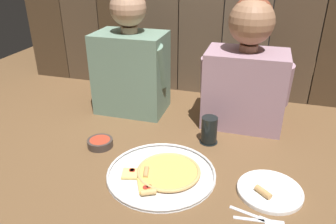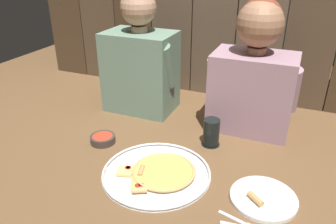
{
  "view_description": "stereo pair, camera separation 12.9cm",
  "coord_description": "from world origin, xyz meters",
  "views": [
    {
      "loc": [
        0.33,
        -1.01,
        0.75
      ],
      "look_at": [
        0.01,
        0.1,
        0.18
      ],
      "focal_mm": 35.0,
      "sensor_mm": 36.0,
      "label": 1
    },
    {
      "loc": [
        0.46,
        -0.97,
        0.75
      ],
      "look_at": [
        0.01,
        0.1,
        0.18
      ],
      "focal_mm": 35.0,
      "sensor_mm": 36.0,
      "label": 2
    }
  ],
  "objects": [
    {
      "name": "dipping_bowl",
      "position": [
        -0.28,
        0.05,
        0.02
      ],
      "size": [
        0.11,
        0.11,
        0.03
      ],
      "color": "#3D332D",
      "rests_on": "ground"
    },
    {
      "name": "dinner_plate",
      "position": [
        0.42,
        -0.06,
        0.01
      ],
      "size": [
        0.23,
        0.23,
        0.03
      ],
      "color": "white",
      "rests_on": "ground"
    },
    {
      "name": "ground_plane",
      "position": [
        0.0,
        0.0,
        0.0
      ],
      "size": [
        3.2,
        3.2,
        0.0
      ],
      "primitive_type": "plane",
      "color": "brown"
    },
    {
      "name": "diner_right",
      "position": [
        0.28,
        0.44,
        0.27
      ],
      "size": [
        0.4,
        0.23,
        0.59
      ],
      "color": "gray",
      "rests_on": "ground"
    },
    {
      "name": "drinking_glass",
      "position": [
        0.16,
        0.22,
        0.06
      ],
      "size": [
        0.08,
        0.08,
        0.12
      ],
      "color": "black",
      "rests_on": "ground"
    },
    {
      "name": "pizza_tray",
      "position": [
        0.04,
        -0.07,
        0.01
      ],
      "size": [
        0.41,
        0.41,
        0.03
      ],
      "color": "silver",
      "rests_on": "ground"
    },
    {
      "name": "diner_left",
      "position": [
        -0.28,
        0.43,
        0.27
      ],
      "size": [
        0.38,
        0.23,
        0.61
      ],
      "color": "slate",
      "rests_on": "ground"
    },
    {
      "name": "table_fork",
      "position": [
        0.37,
        -0.19,
        0.0
      ],
      "size": [
        0.13,
        0.05,
        0.01
      ],
      "color": "silver",
      "rests_on": "ground"
    }
  ]
}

